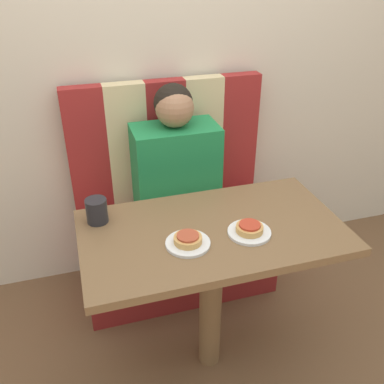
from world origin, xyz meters
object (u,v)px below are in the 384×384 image
plate_right (249,232)px  pizza_left (188,239)px  person (176,159)px  pizza_right (250,228)px  plate_left (188,243)px  drinking_cup (97,211)px

plate_right → pizza_left: (-0.25, -0.00, 0.02)m
person → pizza_right: (0.12, -0.65, -0.01)m
plate_left → pizza_right: size_ratio=1.60×
pizza_left → pizza_right: size_ratio=1.00×
pizza_left → pizza_right: same height
drinking_cup → plate_left: bearing=-40.0°
person → plate_right: 0.66m
plate_left → plate_right: bearing=0.0°
drinking_cup → plate_right: bearing=-24.8°
pizza_right → drinking_cup: (-0.56, 0.26, 0.02)m
pizza_left → drinking_cup: drinking_cup is taller
person → plate_right: person is taller
person → plate_left: 0.66m
plate_left → plate_right: size_ratio=1.00×
plate_left → drinking_cup: (-0.31, 0.26, 0.05)m
pizza_right → drinking_cup: size_ratio=1.04×
plate_left → pizza_left: 0.02m
person → pizza_left: 0.66m
plate_right → pizza_right: pizza_right is taller
plate_left → pizza_left: (-0.00, -0.00, 0.02)m
pizza_right → drinking_cup: drinking_cup is taller
person → drinking_cup: 0.58m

